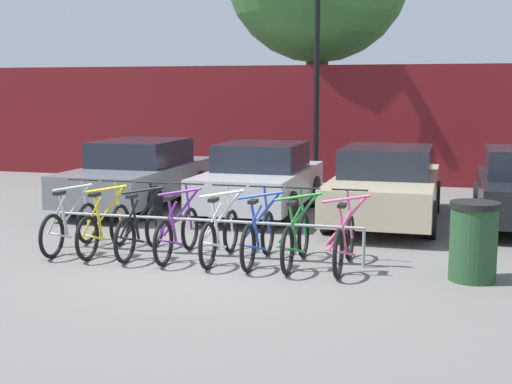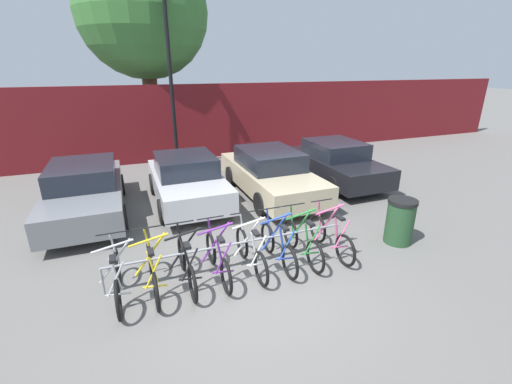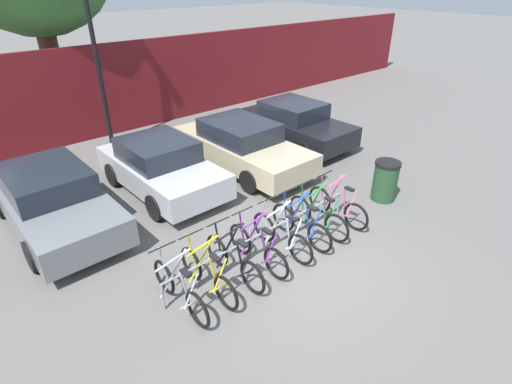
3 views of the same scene
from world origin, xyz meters
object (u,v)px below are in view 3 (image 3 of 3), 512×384
at_px(trash_bin, 385,181).
at_px(bicycle_white, 282,236).
at_px(bicycle_silver, 180,290).
at_px(car_silver, 161,166).
at_px(bike_rack, 266,233).
at_px(bicycle_yellow, 208,275).
at_px(car_grey, 52,199).
at_px(car_beige, 242,145).
at_px(bicycle_pink, 337,206).
at_px(car_black, 294,123).
at_px(bicycle_black, 234,261).
at_px(bicycle_purple, 257,249).
at_px(lamp_post, 92,33).
at_px(bicycle_green, 318,216).
at_px(bicycle_blue, 301,225).

bearing_deg(trash_bin, bicycle_white, 177.43).
bearing_deg(bicycle_silver, car_silver, 67.76).
distance_m(bike_rack, bicycle_yellow, 1.54).
relative_size(bicycle_silver, car_grey, 0.38).
bearing_deg(bicycle_white, car_beige, 63.68).
bearing_deg(bicycle_silver, bike_rack, 7.86).
relative_size(bicycle_pink, car_black, 0.42).
distance_m(bike_rack, bicycle_black, 0.96).
distance_m(bicycle_white, car_grey, 5.16).
xyz_separation_m(bicycle_yellow, car_grey, (-1.29, 4.08, 0.31)).
relative_size(bike_rack, bicycle_purple, 2.78).
relative_size(bike_rack, bicycle_yellow, 2.78).
relative_size(bicycle_silver, car_beige, 0.38).
distance_m(car_silver, lamp_post, 4.92).
distance_m(bicycle_yellow, car_black, 7.59).
bearing_deg(car_silver, car_grey, 177.73).
relative_size(car_grey, lamp_post, 0.71).
height_order(bicycle_yellow, bicycle_green, same).
distance_m(bicycle_black, bicycle_white, 1.24).
relative_size(bicycle_blue, bicycle_pink, 1.00).
bearing_deg(car_black, car_beige, -172.58).
bearing_deg(bike_rack, car_beige, 56.77).
xyz_separation_m(bicycle_blue, bicycle_pink, (1.23, 0.00, 0.00)).
bearing_deg(lamp_post, bicycle_pink, -76.42).
bearing_deg(bicycle_yellow, bicycle_pink, -1.97).
xyz_separation_m(bicycle_yellow, bicycle_green, (2.96, 0.00, 0.00)).
relative_size(bicycle_black, lamp_post, 0.27).
xyz_separation_m(bicycle_purple, car_beige, (2.68, 3.70, 0.31)).
bearing_deg(car_beige, bicycle_black, -131.42).
distance_m(bicycle_purple, lamp_post, 8.59).
relative_size(bike_rack, trash_bin, 4.62).
bearing_deg(car_grey, lamp_post, 52.30).
relative_size(bicycle_blue, trash_bin, 1.66).
relative_size(bicycle_yellow, bicycle_black, 1.00).
relative_size(car_grey, trash_bin, 4.37).
height_order(bicycle_yellow, car_beige, car_beige).
height_order(bicycle_yellow, bicycle_pink, same).
height_order(bicycle_purple, lamp_post, lamp_post).
distance_m(bicycle_pink, lamp_post, 8.79).
bearing_deg(car_beige, bicycle_yellow, -136.20).
xyz_separation_m(bicycle_purple, bicycle_white, (0.66, 0.00, 0.00)).
xyz_separation_m(bicycle_silver, bicycle_black, (1.17, 0.00, 0.00)).
bearing_deg(bicycle_green, bicycle_silver, 176.36).
height_order(bicycle_silver, bicycle_blue, same).
xyz_separation_m(bicycle_silver, bicycle_pink, (4.22, 0.00, 0.00)).
relative_size(car_grey, car_silver, 1.14).
distance_m(bicycle_blue, bicycle_pink, 1.23).
distance_m(bicycle_pink, car_black, 4.91).
xyz_separation_m(bicycle_yellow, bicycle_white, (1.84, 0.00, 0.00)).
bearing_deg(car_grey, bicycle_green, -43.85).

